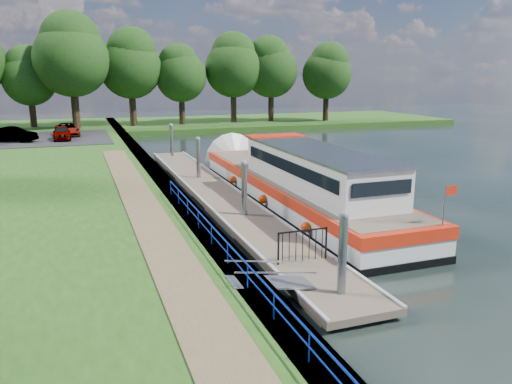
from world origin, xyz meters
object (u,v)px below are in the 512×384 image
object	(u,v)px
barge	(290,182)
car_b	(13,134)
car_a	(62,133)
car_d	(67,129)
pontoon	(218,197)

from	to	relation	value
barge	car_b	size ratio (longest dim) A/B	5.28
car_a	car_d	distance (m)	3.14
barge	car_b	bearing A→B (deg)	122.65
car_a	car_d	size ratio (longest dim) A/B	0.86
car_a	car_b	distance (m)	4.03
pontoon	car_b	world-z (taller)	car_b
pontoon	car_d	world-z (taller)	car_d
car_a	car_d	bearing A→B (deg)	80.24
car_d	pontoon	bearing A→B (deg)	-79.48
pontoon	car_b	distance (m)	26.32
pontoon	car_a	xyz separation A→B (m)	(-8.26, 23.27, 1.30)
pontoon	barge	size ratio (longest dim) A/B	1.42
pontoon	barge	bearing A→B (deg)	-23.50
barge	car_d	world-z (taller)	barge
car_b	barge	bearing A→B (deg)	-124.52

